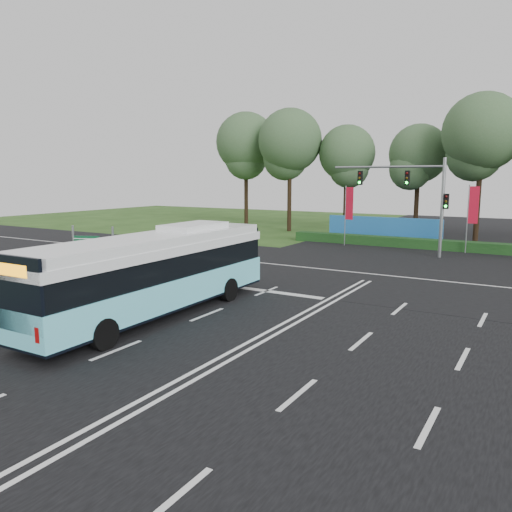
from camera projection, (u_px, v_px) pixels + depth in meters
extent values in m
plane|color=#254617|center=(277.00, 328.00, 18.94)|extent=(120.00, 120.00, 0.00)
cube|color=black|center=(277.00, 327.00, 18.93)|extent=(20.00, 120.00, 0.04)
cube|color=black|center=(375.00, 275.00, 29.12)|extent=(120.00, 14.00, 0.05)
cube|color=black|center=(4.00, 302.00, 22.69)|extent=(5.00, 18.00, 0.06)
cube|color=gray|center=(38.00, 309.00, 21.48)|extent=(0.25, 18.00, 0.12)
cube|color=#69E1F4|center=(156.00, 290.00, 20.34)|extent=(2.83, 12.66, 1.16)
cube|color=black|center=(156.00, 302.00, 20.42)|extent=(2.81, 12.60, 0.32)
cube|color=black|center=(155.00, 264.00, 20.17)|extent=(2.73, 12.47, 1.00)
cube|color=white|center=(155.00, 249.00, 20.07)|extent=(2.83, 12.66, 0.37)
cube|color=white|center=(154.00, 240.00, 20.02)|extent=(2.77, 12.16, 0.37)
cube|color=white|center=(194.00, 226.00, 22.22)|extent=(1.73, 3.18, 0.26)
cube|color=black|center=(14.00, 294.00, 14.81)|extent=(2.55, 0.16, 2.31)
cube|color=orange|center=(11.00, 270.00, 14.66)|extent=(1.47, 0.08, 0.37)
cylinder|color=black|center=(186.00, 284.00, 24.10)|extent=(0.31, 1.10, 1.09)
cylinder|color=black|center=(229.00, 290.00, 22.89)|extent=(0.31, 1.10, 1.09)
cylinder|color=black|center=(54.00, 324.00, 17.61)|extent=(0.31, 1.10, 1.09)
cylinder|color=black|center=(104.00, 334.00, 16.40)|extent=(0.31, 1.10, 1.09)
cylinder|color=gray|center=(114.00, 255.00, 26.72)|extent=(0.12, 0.12, 3.06)
cube|color=black|center=(111.00, 245.00, 26.48)|extent=(0.28, 0.22, 0.35)
sphere|color=#19F233|center=(109.00, 245.00, 26.40)|extent=(0.12, 0.12, 0.12)
cylinder|color=gray|center=(75.00, 262.00, 23.38)|extent=(0.10, 0.10, 3.45)
cube|color=#0D4A28|center=(86.00, 239.00, 23.11)|extent=(1.22, 0.53, 0.26)
cube|color=#0D4A28|center=(87.00, 245.00, 23.15)|extent=(1.22, 0.53, 0.19)
cube|color=white|center=(86.00, 239.00, 23.08)|extent=(1.13, 0.45, 0.03)
cylinder|color=gray|center=(345.00, 216.00, 41.16)|extent=(0.08, 0.08, 4.97)
cube|color=red|center=(349.00, 203.00, 40.77)|extent=(0.66, 0.14, 2.65)
cylinder|color=gray|center=(467.00, 219.00, 36.98)|extent=(0.08, 0.08, 5.11)
cube|color=red|center=(474.00, 205.00, 36.61)|extent=(0.68, 0.05, 2.72)
cylinder|color=gray|center=(442.00, 208.00, 34.78)|extent=(0.24, 0.24, 7.00)
cylinder|color=gray|center=(387.00, 167.00, 36.35)|extent=(8.00, 0.16, 0.16)
cube|color=black|center=(407.00, 178.00, 35.72)|extent=(0.32, 0.28, 1.05)
cube|color=black|center=(360.00, 178.00, 37.48)|extent=(0.32, 0.28, 1.05)
cube|color=black|center=(446.00, 201.00, 34.58)|extent=(0.32, 0.28, 1.05)
cube|color=#133614|center=(423.00, 244.00, 39.67)|extent=(22.00, 1.20, 0.80)
cube|color=#226BB8|center=(383.00, 230.00, 43.70)|extent=(10.00, 0.30, 2.20)
cylinder|color=black|center=(246.00, 187.00, 56.34)|extent=(0.44, 0.44, 9.03)
sphere|color=#3A5934|center=(246.00, 142.00, 55.56)|extent=(6.65, 6.65, 6.65)
cylinder|color=black|center=(289.00, 189.00, 52.22)|extent=(0.44, 0.44, 8.93)
sphere|color=#3A5934|center=(290.00, 140.00, 51.45)|extent=(6.58, 6.58, 6.58)
cylinder|color=black|center=(346.00, 195.00, 51.07)|extent=(0.44, 0.44, 7.67)
sphere|color=#3A5934|center=(347.00, 153.00, 50.41)|extent=(5.65, 5.65, 5.65)
cylinder|color=black|center=(417.00, 198.00, 47.49)|extent=(0.44, 0.44, 7.47)
sphere|color=#3A5934|center=(419.00, 153.00, 46.84)|extent=(5.50, 5.50, 5.50)
cylinder|color=black|center=(478.00, 192.00, 42.21)|extent=(0.44, 0.44, 8.90)
sphere|color=#3A5934|center=(483.00, 132.00, 41.44)|extent=(6.56, 6.56, 6.56)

